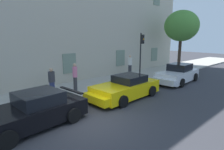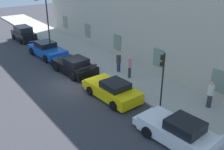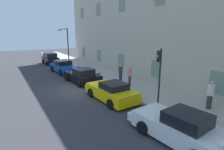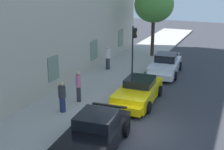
{
  "view_description": "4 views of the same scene",
  "coord_description": "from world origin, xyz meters",
  "px_view_note": "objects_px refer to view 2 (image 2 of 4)",
  "views": [
    {
      "loc": [
        -4.3,
        -6.41,
        3.61
      ],
      "look_at": [
        2.57,
        1.2,
        1.49
      ],
      "focal_mm": 29.81,
      "sensor_mm": 36.0,
      "label": 1
    },
    {
      "loc": [
        16.46,
        -8.51,
        8.85
      ],
      "look_at": [
        2.03,
        2.09,
        0.92
      ],
      "focal_mm": 41.75,
      "sensor_mm": 36.0,
      "label": 2
    },
    {
      "loc": [
        14.06,
        -5.48,
        4.8
      ],
      "look_at": [
        1.88,
        2.11,
        1.36
      ],
      "focal_mm": 28.77,
      "sensor_mm": 36.0,
      "label": 3
    },
    {
      "loc": [
        -12.1,
        -4.2,
        6.83
      ],
      "look_at": [
        2.62,
        2.26,
        1.72
      ],
      "focal_mm": 48.77,
      "sensor_mm": 36.0,
      "label": 4
    }
  ],
  "objects_px": {
    "hatchback_parked": "(24,34)",
    "pedestrian_bystander": "(210,94)",
    "street_lamp": "(43,12)",
    "sportscar_red_lead": "(48,50)",
    "sportscar_tail_end": "(176,131)",
    "traffic_light": "(162,72)",
    "sportscar_yellow_flank": "(74,66)",
    "pedestrian_strolling": "(130,67)",
    "pedestrian_admiring": "(119,62)",
    "sportscar_white_middle": "(111,89)"
  },
  "relations": [
    {
      "from": "sportscar_tail_end",
      "to": "pedestrian_admiring",
      "type": "bearing_deg",
      "value": 160.9
    },
    {
      "from": "hatchback_parked",
      "to": "pedestrian_admiring",
      "type": "bearing_deg",
      "value": 12.17
    },
    {
      "from": "pedestrian_bystander",
      "to": "sportscar_red_lead",
      "type": "bearing_deg",
      "value": -164.81
    },
    {
      "from": "sportscar_yellow_flank",
      "to": "street_lamp",
      "type": "bearing_deg",
      "value": 171.94
    },
    {
      "from": "street_lamp",
      "to": "sportscar_red_lead",
      "type": "bearing_deg",
      "value": -19.88
    },
    {
      "from": "sportscar_tail_end",
      "to": "street_lamp",
      "type": "xyz_separation_m",
      "value": [
        -20.14,
        1.36,
        3.15
      ]
    },
    {
      "from": "hatchback_parked",
      "to": "traffic_light",
      "type": "height_order",
      "value": "traffic_light"
    },
    {
      "from": "sportscar_yellow_flank",
      "to": "street_lamp",
      "type": "distance_m",
      "value": 9.35
    },
    {
      "from": "traffic_light",
      "to": "pedestrian_admiring",
      "type": "distance_m",
      "value": 6.79
    },
    {
      "from": "sportscar_white_middle",
      "to": "pedestrian_strolling",
      "type": "xyz_separation_m",
      "value": [
        -1.53,
        2.97,
        0.49
      ]
    },
    {
      "from": "sportscar_red_lead",
      "to": "sportscar_white_middle",
      "type": "relative_size",
      "value": 1.1
    },
    {
      "from": "sportscar_yellow_flank",
      "to": "hatchback_parked",
      "type": "height_order",
      "value": "hatchback_parked"
    },
    {
      "from": "hatchback_parked",
      "to": "pedestrian_bystander",
      "type": "bearing_deg",
      "value": 10.57
    },
    {
      "from": "hatchback_parked",
      "to": "traffic_light",
      "type": "xyz_separation_m",
      "value": [
        20.85,
        1.52,
        1.91
      ]
    },
    {
      "from": "sportscar_white_middle",
      "to": "pedestrian_strolling",
      "type": "height_order",
      "value": "pedestrian_strolling"
    },
    {
      "from": "hatchback_parked",
      "to": "pedestrian_bystander",
      "type": "distance_m",
      "value": 22.99
    },
    {
      "from": "sportscar_tail_end",
      "to": "pedestrian_bystander",
      "type": "relative_size",
      "value": 2.68
    },
    {
      "from": "sportscar_tail_end",
      "to": "traffic_light",
      "type": "xyz_separation_m",
      "value": [
        -2.68,
        1.53,
        2.07
      ]
    },
    {
      "from": "sportscar_red_lead",
      "to": "pedestrian_admiring",
      "type": "xyz_separation_m",
      "value": [
        7.38,
        3.12,
        0.34
      ]
    },
    {
      "from": "pedestrian_bystander",
      "to": "traffic_light",
      "type": "bearing_deg",
      "value": -122.94
    },
    {
      "from": "hatchback_parked",
      "to": "pedestrian_bystander",
      "type": "height_order",
      "value": "pedestrian_bystander"
    },
    {
      "from": "sportscar_white_middle",
      "to": "hatchback_parked",
      "type": "bearing_deg",
      "value": -179.76
    },
    {
      "from": "sportscar_yellow_flank",
      "to": "pedestrian_strolling",
      "type": "xyz_separation_m",
      "value": [
        3.93,
        2.93,
        0.47
      ]
    },
    {
      "from": "sportscar_tail_end",
      "to": "hatchback_parked",
      "type": "xyz_separation_m",
      "value": [
        -23.53,
        0.01,
        0.16
      ]
    },
    {
      "from": "sportscar_tail_end",
      "to": "pedestrian_bystander",
      "type": "distance_m",
      "value": 4.35
    },
    {
      "from": "sportscar_yellow_flank",
      "to": "pedestrian_strolling",
      "type": "distance_m",
      "value": 4.93
    },
    {
      "from": "pedestrian_admiring",
      "to": "sportscar_white_middle",
      "type": "bearing_deg",
      "value": -44.65
    },
    {
      "from": "hatchback_parked",
      "to": "pedestrian_strolling",
      "type": "distance_m",
      "value": 16.32
    },
    {
      "from": "sportscar_white_middle",
      "to": "sportscar_red_lead",
      "type": "bearing_deg",
      "value": -179.63
    },
    {
      "from": "sportscar_white_middle",
      "to": "sportscar_tail_end",
      "type": "xyz_separation_m",
      "value": [
        5.97,
        -0.09,
        0.03
      ]
    },
    {
      "from": "sportscar_tail_end",
      "to": "pedestrian_admiring",
      "type": "xyz_separation_m",
      "value": [
        -9.05,
        3.13,
        0.36
      ]
    },
    {
      "from": "sportscar_yellow_flank",
      "to": "sportscar_white_middle",
      "type": "height_order",
      "value": "sportscar_yellow_flank"
    },
    {
      "from": "sportscar_white_middle",
      "to": "sportscar_yellow_flank",
      "type": "bearing_deg",
      "value": 179.61
    },
    {
      "from": "sportscar_white_middle",
      "to": "pedestrian_admiring",
      "type": "relative_size",
      "value": 2.87
    },
    {
      "from": "sportscar_red_lead",
      "to": "pedestrian_strolling",
      "type": "bearing_deg",
      "value": 18.75
    },
    {
      "from": "sportscar_red_lead",
      "to": "pedestrian_strolling",
      "type": "distance_m",
      "value": 9.45
    },
    {
      "from": "sportscar_white_middle",
      "to": "traffic_light",
      "type": "xyz_separation_m",
      "value": [
        3.28,
        1.44,
        2.1
      ]
    },
    {
      "from": "sportscar_tail_end",
      "to": "sportscar_red_lead",
      "type": "bearing_deg",
      "value": 179.94
    },
    {
      "from": "sportscar_tail_end",
      "to": "traffic_light",
      "type": "bearing_deg",
      "value": 150.33
    },
    {
      "from": "sportscar_red_lead",
      "to": "sportscar_white_middle",
      "type": "bearing_deg",
      "value": 0.37
    },
    {
      "from": "sportscar_yellow_flank",
      "to": "pedestrian_bystander",
      "type": "height_order",
      "value": "pedestrian_bystander"
    },
    {
      "from": "sportscar_red_lead",
      "to": "hatchback_parked",
      "type": "distance_m",
      "value": 7.1
    },
    {
      "from": "sportscar_white_middle",
      "to": "traffic_light",
      "type": "bearing_deg",
      "value": 23.71
    },
    {
      "from": "street_lamp",
      "to": "pedestrian_strolling",
      "type": "relative_size",
      "value": 2.9
    },
    {
      "from": "pedestrian_admiring",
      "to": "pedestrian_bystander",
      "type": "bearing_deg",
      "value": 7.66
    },
    {
      "from": "street_lamp",
      "to": "pedestrian_admiring",
      "type": "relative_size",
      "value": 3.14
    },
    {
      "from": "sportscar_red_lead",
      "to": "sportscar_yellow_flank",
      "type": "xyz_separation_m",
      "value": [
        5.0,
        0.11,
        -0.04
      ]
    },
    {
      "from": "sportscar_white_middle",
      "to": "pedestrian_bystander",
      "type": "relative_size",
      "value": 2.65
    },
    {
      "from": "hatchback_parked",
      "to": "street_lamp",
      "type": "xyz_separation_m",
      "value": [
        3.39,
        1.34,
        2.99
      ]
    },
    {
      "from": "traffic_light",
      "to": "street_lamp",
      "type": "relative_size",
      "value": 0.72
    }
  ]
}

